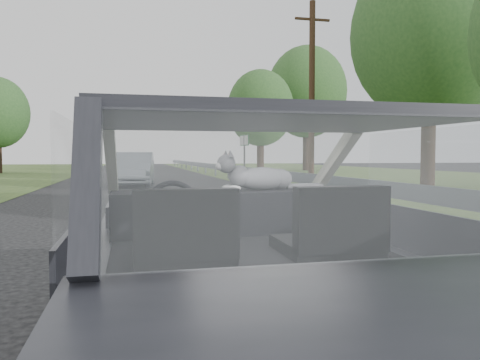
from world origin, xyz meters
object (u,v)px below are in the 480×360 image
other_car (134,169)px  utility_pole (312,93)px  subject_car (248,246)px  highway_sign (244,157)px  cat (262,177)px

other_car → utility_pole: utility_pole is taller
subject_car → highway_sign: size_ratio=1.71×
cat → utility_pole: 18.18m
cat → highway_sign: (4.87, 20.66, 0.08)m
subject_car → cat: (0.27, 0.64, 0.37)m
subject_car → other_car: size_ratio=0.94×
subject_car → utility_pole: 18.92m
utility_pole → subject_car: bearing=-112.9°
subject_car → cat: bearing=67.5°
cat → other_car: size_ratio=0.15×
subject_car → utility_pole: bearing=67.1°
cat → other_car: 16.49m
cat → utility_pole: size_ratio=0.08×
highway_sign → cat: bearing=-118.5°
other_car → highway_sign: 7.08m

